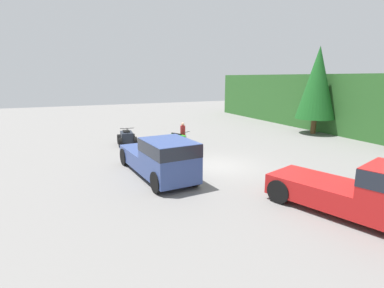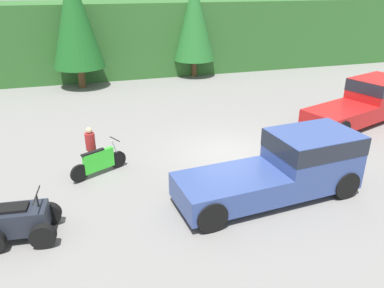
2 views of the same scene
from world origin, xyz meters
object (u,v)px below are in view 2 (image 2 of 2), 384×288
object	(u,v)px
dirt_bike	(99,162)
rider_person	(91,147)
pickup_truck_red	(366,100)
pickup_truck_second	(288,165)
quad_atv	(21,222)

from	to	relation	value
dirt_bike	rider_person	size ratio (longest dim) A/B	1.19
pickup_truck_red	dirt_bike	xyz separation A→B (m)	(-12.73, -1.96, -0.57)
pickup_truck_red	pickup_truck_second	size ratio (longest dim) A/B	1.03
pickup_truck_red	quad_atv	bearing A→B (deg)	-179.70
pickup_truck_second	dirt_bike	size ratio (longest dim) A/B	3.01
pickup_truck_red	rider_person	size ratio (longest dim) A/B	3.69
rider_person	quad_atv	bearing A→B (deg)	-136.28
pickup_truck_red	pickup_truck_second	xyz separation A→B (m)	(-7.10, -5.01, -0.00)
quad_atv	pickup_truck_second	bearing A→B (deg)	5.95
pickup_truck_second	quad_atv	world-z (taller)	pickup_truck_second
quad_atv	pickup_truck_red	bearing A→B (deg)	24.44
quad_atv	dirt_bike	bearing A→B (deg)	59.92
pickup_truck_second	rider_person	xyz separation A→B (m)	(-5.85, 3.45, -0.14)
rider_person	dirt_bike	bearing A→B (deg)	-78.28
dirt_bike	quad_atv	bearing A→B (deg)	-153.40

